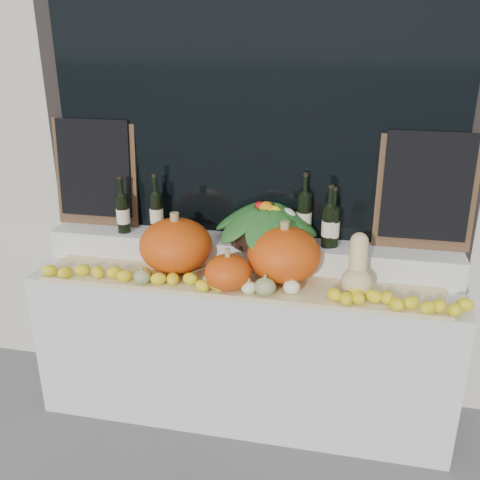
% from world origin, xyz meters
% --- Properties ---
extents(storefront_facade, '(7.00, 0.94, 4.50)m').
position_xyz_m(storefront_facade, '(0.00, 2.25, 2.25)').
color(storefront_facade, beige).
rests_on(storefront_facade, ground).
extents(display_sill, '(2.30, 0.55, 0.88)m').
position_xyz_m(display_sill, '(0.00, 1.52, 0.44)').
color(display_sill, silver).
rests_on(display_sill, ground).
extents(rear_tier, '(2.30, 0.25, 0.16)m').
position_xyz_m(rear_tier, '(0.00, 1.68, 0.96)').
color(rear_tier, silver).
rests_on(rear_tier, display_sill).
extents(straw_bedding, '(2.10, 0.32, 0.02)m').
position_xyz_m(straw_bedding, '(0.00, 1.40, 0.89)').
color(straw_bedding, tan).
rests_on(straw_bedding, display_sill).
extents(pumpkin_left, '(0.48, 0.48, 0.29)m').
position_xyz_m(pumpkin_left, '(-0.36, 1.48, 1.05)').
color(pumpkin_left, '#D94B0B').
rests_on(pumpkin_left, straw_bedding).
extents(pumpkin_right, '(0.42, 0.42, 0.28)m').
position_xyz_m(pumpkin_right, '(0.23, 1.48, 1.05)').
color(pumpkin_right, '#D94B0B').
rests_on(pumpkin_right, straw_bedding).
extents(pumpkin_center, '(0.29, 0.29, 0.18)m').
position_xyz_m(pumpkin_center, '(-0.03, 1.32, 0.99)').
color(pumpkin_center, '#D94B0B').
rests_on(pumpkin_center, straw_bedding).
extents(butternut_squash, '(0.16, 0.21, 0.30)m').
position_xyz_m(butternut_squash, '(0.60, 1.40, 1.03)').
color(butternut_squash, '#D8C07F').
rests_on(butternut_squash, straw_bedding).
extents(decorative_gourds, '(1.18, 0.17, 0.14)m').
position_xyz_m(decorative_gourds, '(0.09, 1.31, 0.95)').
color(decorative_gourds, '#3B691F').
rests_on(decorative_gourds, straw_bedding).
extents(lemon_heap, '(2.20, 0.16, 0.06)m').
position_xyz_m(lemon_heap, '(0.00, 1.29, 0.94)').
color(lemon_heap, yellow).
rests_on(lemon_heap, straw_bedding).
extents(produce_bowl, '(0.61, 0.61, 0.24)m').
position_xyz_m(produce_bowl, '(0.10, 1.66, 1.15)').
color(produce_bowl, black).
rests_on(produce_bowl, rear_tier).
extents(wine_bottle_far_left, '(0.08, 0.08, 0.33)m').
position_xyz_m(wine_bottle_far_left, '(-0.72, 1.63, 1.15)').
color(wine_bottle_far_left, black).
rests_on(wine_bottle_far_left, rear_tier).
extents(wine_bottle_near_left, '(0.08, 0.08, 0.35)m').
position_xyz_m(wine_bottle_near_left, '(-0.53, 1.66, 1.16)').
color(wine_bottle_near_left, black).
rests_on(wine_bottle_near_left, rear_tier).
extents(wine_bottle_tall, '(0.08, 0.08, 0.38)m').
position_xyz_m(wine_bottle_tall, '(0.30, 1.72, 1.18)').
color(wine_bottle_tall, black).
rests_on(wine_bottle_tall, rear_tier).
extents(wine_bottle_near_right, '(0.08, 0.08, 0.34)m').
position_xyz_m(wine_bottle_near_right, '(0.44, 1.65, 1.16)').
color(wine_bottle_near_right, black).
rests_on(wine_bottle_near_right, rear_tier).
extents(wine_bottle_far_right, '(0.08, 0.08, 0.33)m').
position_xyz_m(wine_bottle_far_right, '(0.46, 1.66, 1.15)').
color(wine_bottle_far_right, black).
rests_on(wine_bottle_far_right, rear_tier).
extents(chalkboard_left, '(0.50, 0.08, 0.62)m').
position_xyz_m(chalkboard_left, '(-0.92, 1.74, 1.36)').
color(chalkboard_left, '#4C331E').
rests_on(chalkboard_left, rear_tier).
extents(chalkboard_right, '(0.50, 0.08, 0.62)m').
position_xyz_m(chalkboard_right, '(0.92, 1.74, 1.36)').
color(chalkboard_right, '#4C331E').
rests_on(chalkboard_right, rear_tier).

